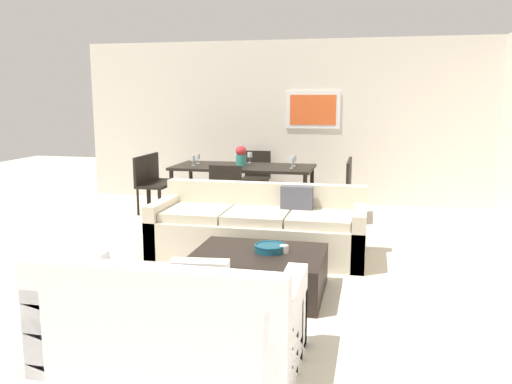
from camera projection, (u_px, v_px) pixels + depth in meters
ground_plane at (264, 265)px, 5.64m from camera, size 18.00×18.00×0.00m
back_wall_unit at (325, 123)px, 8.73m from camera, size 8.40×0.09×2.70m
sofa_beige at (259, 230)px, 5.94m from camera, size 2.37×0.90×0.78m
loveseat_white at (173, 321)px, 3.51m from camera, size 1.68×0.90×0.78m
coffee_table at (258, 273)px, 4.80m from camera, size 1.18×0.93×0.38m
decorative_bowl at (270, 248)px, 4.79m from camera, size 0.29×0.29×0.07m
candle_jar at (284, 249)px, 4.75m from camera, size 0.08×0.08×0.07m
dining_table at (243, 170)px, 7.94m from camera, size 2.10×0.96×0.75m
dining_chair_left_near at (148, 181)px, 8.07m from camera, size 0.44×0.44×0.88m
dining_chair_left_far at (159, 177)px, 8.49m from camera, size 0.44×0.44×0.88m
dining_chair_head at (256, 174)px, 8.82m from camera, size 0.44×0.44×0.88m
dining_chair_right_near at (340, 188)px, 7.45m from camera, size 0.44×0.44×0.88m
dining_chair_right_far at (342, 183)px, 7.87m from camera, size 0.44×0.44×0.88m
dining_chair_foot at (228, 192)px, 7.12m from camera, size 0.44×0.44×0.88m
wine_glass_left_near at (193, 159)px, 7.96m from camera, size 0.06×0.06×0.15m
wine_glass_right_far at (294, 159)px, 7.86m from camera, size 0.07×0.07×0.17m
wine_glass_left_far at (198, 157)px, 8.18m from camera, size 0.06×0.06×0.15m
wine_glass_right_near at (292, 160)px, 7.63m from camera, size 0.07×0.07×0.17m
wine_glass_head at (250, 155)px, 8.31m from camera, size 0.08×0.08×0.16m
centerpiece_vase at (241, 156)px, 7.87m from camera, size 0.16×0.16×0.31m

